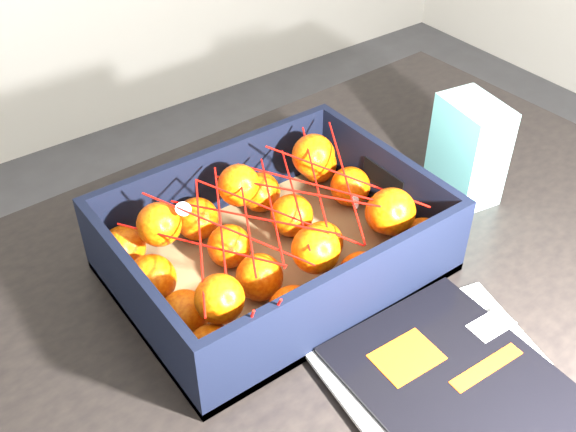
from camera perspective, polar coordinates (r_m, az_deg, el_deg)
table at (r=0.98m, az=3.45°, el=-9.48°), size 1.23×0.84×0.75m
magazine_stack at (r=0.79m, az=14.55°, el=-14.33°), size 0.29×0.32×0.02m
produce_crate at (r=0.89m, az=-1.14°, el=-2.75°), size 0.40×0.30×0.12m
clementine_heap at (r=0.88m, az=-0.90°, el=-1.89°), size 0.39×0.28×0.11m
mesh_net at (r=0.84m, az=-1.28°, el=0.25°), size 0.34×0.27×0.09m
retail_carton at (r=1.04m, az=14.89°, el=5.40°), size 0.09×0.11×0.15m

